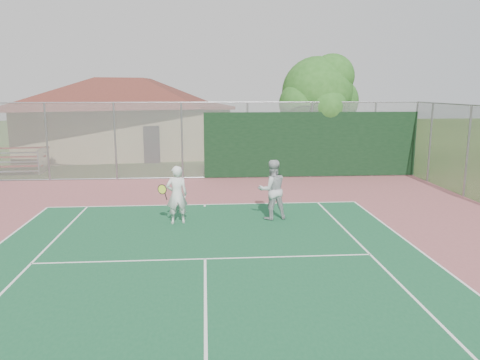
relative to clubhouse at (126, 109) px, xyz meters
name	(u,v)px	position (x,y,z in m)	size (l,w,h in m)	color
back_fence	(250,142)	(7.00, -8.79, -1.21)	(20.08, 0.11, 3.53)	gray
side_fence_right	(468,152)	(14.90, -13.27, -1.13)	(0.08, 9.00, 3.50)	gray
clubhouse	(126,109)	(0.00, 0.00, 0.00)	(14.13, 10.35, 5.67)	tan
bleachers	(11,160)	(-4.69, -6.39, -2.24)	(3.29, 2.13, 1.20)	#A23325
tree	(319,95)	(10.63, -7.02, 0.93)	(4.15, 3.93, 5.79)	#3A2415
player_white_front	(177,195)	(4.05, -16.21, -1.98)	(0.94, 0.68, 1.79)	silver
player_grey_back	(272,190)	(7.03, -15.91, -1.93)	(1.04, 0.88, 1.90)	#AEB1B3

